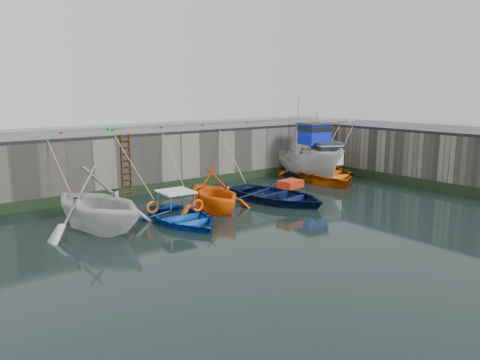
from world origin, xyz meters
TOP-DOWN VIEW (x-y plane):
  - ground at (0.00, 0.00)m, footprint 120.00×120.00m
  - quay_back at (0.00, 12.50)m, footprint 30.00×5.00m
  - quay_right at (14.50, 2.50)m, footprint 5.00×15.00m
  - road_back at (0.00, 12.50)m, footprint 30.00×5.00m
  - road_right at (14.50, 2.50)m, footprint 5.00×15.00m
  - kerb_back at (0.00, 10.15)m, footprint 30.00×0.30m
  - algae_back at (0.00, 9.96)m, footprint 30.00×0.08m
  - algae_right at (11.96, 2.50)m, footprint 0.08×15.00m
  - ladder at (-2.00, 9.91)m, footprint 0.51×0.08m
  - boat_near_white at (-5.30, 5.37)m, footprint 5.61×6.16m
  - boat_near_white_rope at (-5.30, 8.94)m, footprint 0.04×3.36m
  - boat_near_blue at (-2.18, 4.19)m, footprint 3.36×4.57m
  - boat_near_blue_rope at (-2.18, 8.34)m, footprint 0.04×4.21m
  - boat_near_blacktrim at (0.02, 5.14)m, footprint 4.25×4.73m
  - boat_near_blacktrim_rope at (0.02, 8.82)m, footprint 0.04×3.51m
  - boat_near_navy at (3.39, 4.57)m, footprint 4.53×5.81m
  - boat_near_navy_rope at (3.39, 8.54)m, footprint 0.04×3.92m
  - boat_far_white at (9.15, 8.15)m, footprint 3.59×6.74m
  - boat_far_orange at (9.48, 7.21)m, footprint 7.20×8.15m
  - fish_crate at (-2.22, 10.84)m, footprint 0.61×0.46m
  - bollard_a at (-5.00, 10.25)m, footprint 0.18×0.18m
  - bollard_b at (-2.50, 10.25)m, footprint 0.18×0.18m
  - bollard_c at (0.20, 10.25)m, footprint 0.18×0.18m
  - bollard_d at (2.80, 10.25)m, footprint 0.18×0.18m
  - bollard_e at (6.00, 10.25)m, footprint 0.18×0.18m

SIDE VIEW (x-z plane):
  - ground at x=0.00m, z-range 0.00..0.00m
  - boat_near_white at x=-5.30m, z-range -1.39..1.39m
  - boat_near_white_rope at x=-5.30m, z-range -1.55..1.55m
  - boat_near_blue at x=-2.18m, z-range -0.46..0.46m
  - boat_near_blue_rope at x=-2.18m, z-range -1.55..1.55m
  - boat_near_blacktrim at x=0.02m, z-range -1.11..1.11m
  - boat_near_blacktrim_rope at x=0.02m, z-range -1.55..1.55m
  - boat_near_navy at x=3.39m, z-range -0.55..0.55m
  - boat_near_navy_rope at x=3.39m, z-range -1.55..1.55m
  - algae_back at x=0.00m, z-range 0.00..0.50m
  - algae_right at x=11.96m, z-range 0.00..0.50m
  - boat_far_orange at x=9.48m, z-range -1.75..2.65m
  - boat_far_white at x=9.15m, z-range -1.69..3.78m
  - quay_back at x=0.00m, z-range 0.00..3.00m
  - quay_right at x=14.50m, z-range 0.00..3.00m
  - ladder at x=-2.00m, z-range -0.01..3.19m
  - road_back at x=0.00m, z-range 3.00..3.16m
  - road_right at x=14.50m, z-range 3.00..3.16m
  - kerb_back at x=0.00m, z-range 3.16..3.36m
  - bollard_a at x=-5.00m, z-range 3.16..3.44m
  - bollard_b at x=-2.50m, z-range 3.16..3.44m
  - bollard_c at x=0.20m, z-range 3.16..3.44m
  - bollard_d at x=2.80m, z-range 3.16..3.44m
  - bollard_e at x=6.00m, z-range 3.16..3.44m
  - fish_crate at x=-2.22m, z-range 3.16..3.48m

